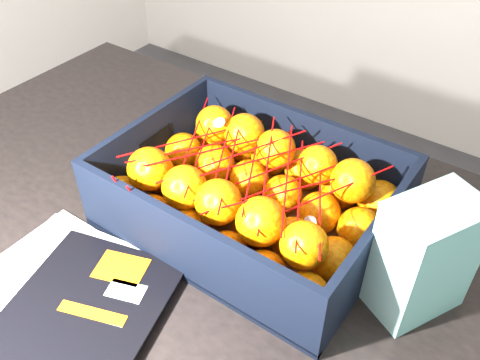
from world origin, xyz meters
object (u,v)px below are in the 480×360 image
Objects in this scene: magazine_stack at (53,303)px; table at (184,248)px; produce_crate at (250,202)px; retail_carton at (424,257)px.

table is at bearing 86.60° from magazine_stack.
produce_crate is 0.29m from retail_carton.
magazine_stack is at bearing -116.28° from retail_carton.
magazine_stack is at bearing -112.71° from produce_crate.
magazine_stack is 0.34m from produce_crate.
table is 0.19m from produce_crate.
table is 0.44m from retail_carton.
retail_carton is (0.28, -0.00, 0.05)m from produce_crate.
magazine_stack reaches higher than table.
magazine_stack is (-0.02, -0.26, 0.11)m from table.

